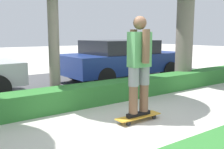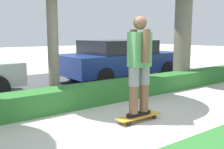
% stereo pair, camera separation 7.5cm
% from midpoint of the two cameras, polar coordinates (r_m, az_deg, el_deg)
% --- Properties ---
extents(ground_plane, '(60.00, 60.00, 0.00)m').
position_cam_midpoint_polar(ground_plane, '(4.66, 3.45, -11.05)').
color(ground_plane, '#BCB7AD').
extents(street_asphalt, '(14.93, 5.00, 0.01)m').
position_cam_midpoint_polar(street_asphalt, '(8.24, -15.32, -2.58)').
color(street_asphalt, '#474749').
rests_on(street_asphalt, ground_plane).
extents(hedge_row, '(14.93, 0.60, 0.45)m').
position_cam_midpoint_polar(hedge_row, '(5.87, -6.45, -4.61)').
color(hedge_row, '#2D702D').
rests_on(hedge_row, ground_plane).
extents(skateboard, '(0.91, 0.24, 0.10)m').
position_cam_midpoint_polar(skateboard, '(4.89, 6.21, -9.13)').
color(skateboard, gold).
rests_on(skateboard, ground_plane).
extents(skater_person, '(0.51, 0.46, 1.79)m').
position_cam_midpoint_polar(skater_person, '(4.69, 6.40, 2.33)').
color(skater_person, black).
rests_on(skater_person, skateboard).
extents(parked_car_middle, '(4.39, 2.06, 1.38)m').
position_cam_midpoint_polar(parked_car_middle, '(9.05, 2.41, 3.39)').
color(parked_car_middle, navy).
rests_on(parked_car_middle, ground_plane).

